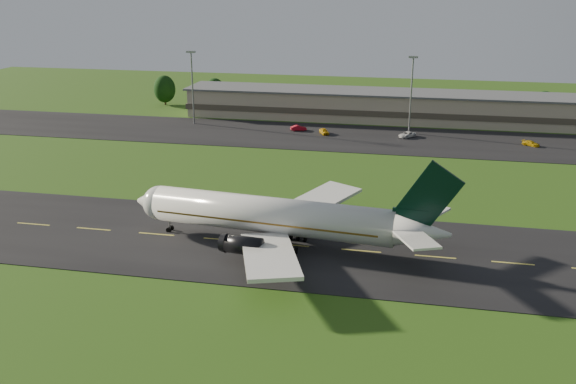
% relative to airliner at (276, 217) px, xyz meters
% --- Properties ---
extents(ground, '(360.00, 360.00, 0.00)m').
position_rel_airliner_xyz_m(ground, '(13.12, 0.09, -4.66)').
color(ground, '#294812').
rests_on(ground, ground).
extents(taxiway, '(220.00, 30.00, 0.10)m').
position_rel_airliner_xyz_m(taxiway, '(13.12, 0.09, -4.61)').
color(taxiway, black).
rests_on(taxiway, ground).
extents(apron, '(260.00, 30.00, 0.10)m').
position_rel_airliner_xyz_m(apron, '(13.12, 72.09, -4.61)').
color(apron, black).
rests_on(apron, ground).
extents(airliner, '(51.25, 41.96, 15.57)m').
position_rel_airliner_xyz_m(airliner, '(0.00, 0.00, 0.00)').
color(airliner, white).
rests_on(airliner, ground).
extents(terminal, '(145.00, 16.00, 8.40)m').
position_rel_airliner_xyz_m(terminal, '(19.52, 96.27, -0.67)').
color(terminal, tan).
rests_on(terminal, ground).
extents(light_mast_west, '(2.40, 1.20, 20.35)m').
position_rel_airliner_xyz_m(light_mast_west, '(-41.88, 80.09, 8.08)').
color(light_mast_west, gray).
rests_on(light_mast_west, ground).
extents(light_mast_centre, '(2.40, 1.20, 20.35)m').
position_rel_airliner_xyz_m(light_mast_centre, '(18.12, 80.09, 8.08)').
color(light_mast_centre, gray).
rests_on(light_mast_centre, ground).
extents(tree_line, '(198.64, 9.24, 9.63)m').
position_rel_airliner_xyz_m(tree_line, '(44.46, 105.90, 0.18)').
color(tree_line, black).
rests_on(tree_line, ground).
extents(service_vehicle_a, '(3.46, 4.70, 1.49)m').
position_rel_airliner_xyz_m(service_vehicle_a, '(-3.80, 74.64, -3.82)').
color(service_vehicle_a, gold).
rests_on(service_vehicle_a, apron).
extents(service_vehicle_b, '(4.55, 2.89, 1.41)m').
position_rel_airliner_xyz_m(service_vehicle_b, '(-11.18, 77.29, -3.85)').
color(service_vehicle_b, '#A60B1B').
rests_on(service_vehicle_b, apron).
extents(service_vehicle_c, '(5.03, 5.51, 1.43)m').
position_rel_airliner_xyz_m(service_vehicle_c, '(17.78, 75.46, -3.85)').
color(service_vehicle_c, silver).
rests_on(service_vehicle_c, apron).
extents(service_vehicle_d, '(4.55, 3.75, 1.24)m').
position_rel_airliner_xyz_m(service_vehicle_d, '(47.90, 72.48, -3.94)').
color(service_vehicle_d, '#E6B40D').
rests_on(service_vehicle_d, apron).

